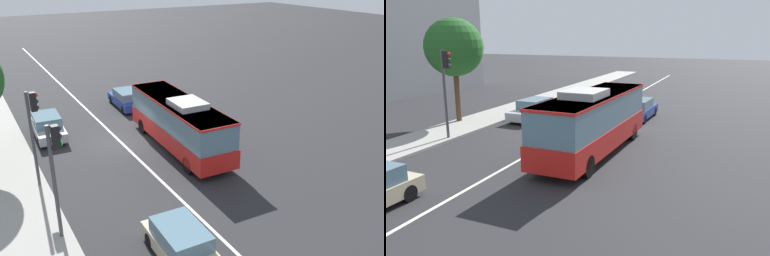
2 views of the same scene
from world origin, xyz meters
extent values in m
plane|color=#28282B|center=(0.00, 0.00, 0.00)|extent=(160.00, 160.00, 0.00)
cube|color=#9E9B93|center=(0.00, 7.06, 0.07)|extent=(80.00, 3.28, 0.14)
cube|color=silver|center=(0.00, 0.00, 0.01)|extent=(76.00, 0.16, 0.01)
cube|color=red|center=(-2.77, -2.96, 0.98)|extent=(10.07, 2.81, 1.10)
cube|color=slate|center=(-2.77, -2.96, 2.31)|extent=(9.87, 2.73, 1.58)
cube|color=red|center=(-2.77, -2.96, 3.04)|extent=(9.97, 2.79, 0.12)
cube|color=#B2B2B2|center=(-3.97, -2.93, 3.28)|extent=(2.26, 1.87, 0.36)
cylinder|color=black|center=(0.66, -1.97, 0.50)|extent=(1.01, 0.33, 1.00)
cylinder|color=black|center=(0.59, -4.17, 0.50)|extent=(1.01, 0.33, 1.00)
cylinder|color=black|center=(-6.13, -1.76, 0.50)|extent=(1.01, 0.33, 1.00)
cylinder|color=black|center=(-6.20, -3.96, 0.50)|extent=(1.01, 0.33, 1.00)
cylinder|color=black|center=(-11.07, 1.26, 0.32)|extent=(0.65, 0.24, 0.64)
cube|color=#B7BABF|center=(3.29, 3.87, 0.52)|extent=(4.58, 2.02, 0.60)
cube|color=slate|center=(3.54, 3.85, 1.14)|extent=(2.60, 1.78, 0.64)
cylinder|color=black|center=(1.75, 3.14, 0.32)|extent=(0.65, 0.25, 0.64)
cylinder|color=black|center=(1.83, 4.74, 0.32)|extent=(0.65, 0.25, 0.64)
cylinder|color=black|center=(4.75, 2.99, 0.32)|extent=(0.65, 0.25, 0.64)
cylinder|color=black|center=(4.82, 4.59, 0.32)|extent=(0.65, 0.25, 0.64)
cube|color=#1E3899|center=(6.52, -3.08, 0.52)|extent=(4.56, 1.94, 0.60)
cube|color=slate|center=(6.27, -3.07, 1.14)|extent=(2.57, 1.74, 0.64)
cylinder|color=black|center=(8.05, -2.33, 0.32)|extent=(0.65, 0.24, 0.64)
cylinder|color=black|center=(8.00, -3.93, 0.32)|extent=(0.65, 0.24, 0.64)
cylinder|color=black|center=(5.05, -2.23, 0.32)|extent=(0.65, 0.24, 0.64)
cylinder|color=black|center=(5.00, -3.83, 0.32)|extent=(0.65, 0.24, 0.64)
cylinder|color=#47474C|center=(-3.52, 5.81, 2.60)|extent=(0.16, 0.16, 5.20)
cube|color=black|center=(-3.51, 5.53, 4.65)|extent=(0.33, 0.29, 0.96)
sphere|color=red|center=(-3.51, 5.38, 4.97)|extent=(0.22, 0.22, 0.22)
sphere|color=#2D2D2D|center=(-3.51, 5.38, 4.65)|extent=(0.22, 0.22, 0.22)
sphere|color=#2D2D2D|center=(-3.51, 5.38, 4.33)|extent=(0.22, 0.22, 0.22)
cylinder|color=#4C3823|center=(0.46, 8.21, 1.86)|extent=(0.36, 0.36, 3.71)
sphere|color=#235B23|center=(0.46, 8.21, 5.17)|extent=(3.90, 3.90, 3.90)
cube|color=slate|center=(18.80, 25.85, 2.11)|extent=(0.53, 12.24, 1.50)
cube|color=slate|center=(18.80, 25.85, 5.51)|extent=(0.53, 12.24, 1.50)
cube|color=slate|center=(18.80, 25.85, 8.91)|extent=(0.53, 12.24, 1.50)
camera|label=1|loc=(-24.19, 8.45, 10.92)|focal=38.77mm
camera|label=2|loc=(-21.26, -9.71, 6.09)|focal=36.87mm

